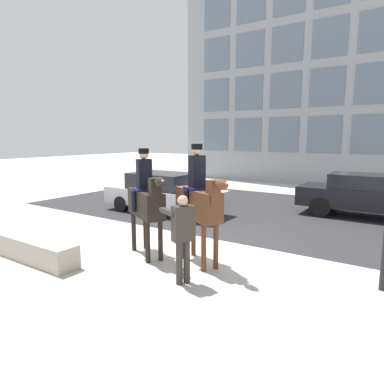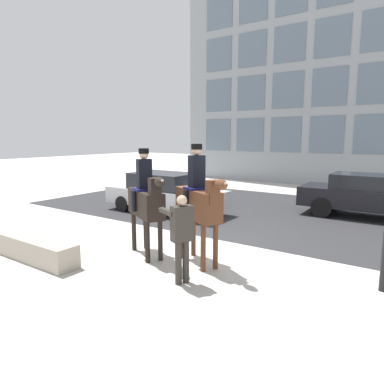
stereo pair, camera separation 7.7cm
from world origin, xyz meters
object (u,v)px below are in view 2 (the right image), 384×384
at_px(mounted_horse_companion, 199,202).
at_px(pedestrian_bystander, 181,232).
at_px(street_car_far_lane, 370,195).
at_px(mounted_horse_lead, 146,200).
at_px(planter_ledge, 36,250).
at_px(street_car_near_lane, 165,192).

distance_m(mounted_horse_companion, pedestrian_bystander, 1.18).
bearing_deg(street_car_far_lane, mounted_horse_companion, -110.14).
distance_m(mounted_horse_lead, planter_ledge, 2.74).
relative_size(mounted_horse_lead, mounted_horse_companion, 0.96).
bearing_deg(mounted_horse_companion, street_car_far_lane, 96.42).
distance_m(mounted_horse_companion, street_car_far_lane, 7.42).
xyz_separation_m(street_car_far_lane, planter_ledge, (-5.71, -8.89, -0.55)).
relative_size(mounted_horse_lead, planter_ledge, 1.05).
distance_m(pedestrian_bystander, street_car_near_lane, 6.43).
height_order(mounted_horse_lead, street_car_near_lane, mounted_horse_lead).
distance_m(mounted_horse_lead, street_car_near_lane, 4.83).
bearing_deg(planter_ledge, street_car_far_lane, 57.30).
xyz_separation_m(mounted_horse_companion, planter_ledge, (-3.16, -1.95, -1.15)).
bearing_deg(planter_ledge, mounted_horse_lead, 42.30).
bearing_deg(street_car_far_lane, pedestrian_bystander, -105.66).
height_order(street_car_far_lane, planter_ledge, street_car_far_lane).
bearing_deg(pedestrian_bystander, street_car_far_lane, -78.92).
relative_size(mounted_horse_lead, pedestrian_bystander, 1.47).
bearing_deg(mounted_horse_lead, street_car_near_lane, 151.98).
xyz_separation_m(mounted_horse_lead, pedestrian_bystander, (1.60, -0.82, -0.32)).
bearing_deg(mounted_horse_lead, pedestrian_bystander, 1.48).
xyz_separation_m(mounted_horse_companion, street_car_near_lane, (-3.95, 3.74, -0.65)).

